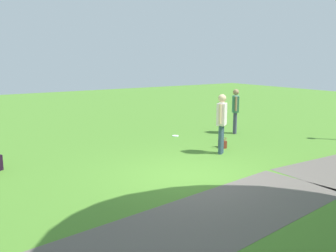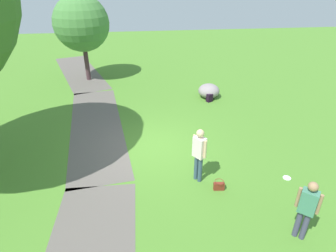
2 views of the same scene
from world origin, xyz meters
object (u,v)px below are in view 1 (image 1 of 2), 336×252
object	(u,v)px
man_near_boulder	(235,108)
handbag_on_grass	(222,143)
frisbee_on_grass	(175,136)
woman_with_handbag	(222,119)

from	to	relation	value
man_near_boulder	handbag_on_grass	world-z (taller)	man_near_boulder
handbag_on_grass	frisbee_on_grass	xyz separation A→B (m)	(0.24, -2.29, -0.13)
man_near_boulder	frisbee_on_grass	bearing A→B (deg)	-21.34
woman_with_handbag	handbag_on_grass	distance (m)	1.18
man_near_boulder	frisbee_on_grass	xyz separation A→B (m)	(2.16, -0.84, -0.96)
woman_with_handbag	man_near_boulder	size ratio (longest dim) A/B	1.06
woman_with_handbag	frisbee_on_grass	distance (m)	3.02
handbag_on_grass	frisbee_on_grass	distance (m)	2.31
handbag_on_grass	man_near_boulder	bearing A→B (deg)	-142.89
man_near_boulder	handbag_on_grass	distance (m)	2.54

